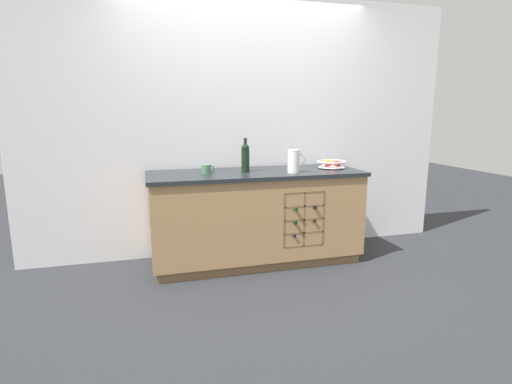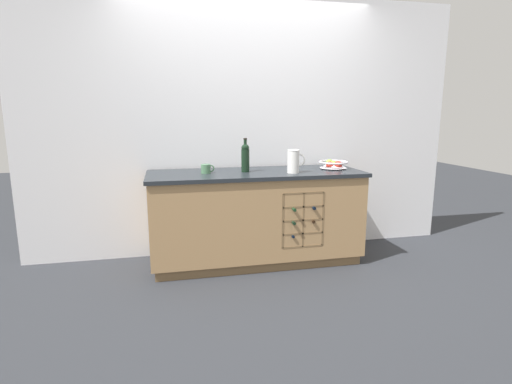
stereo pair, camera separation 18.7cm
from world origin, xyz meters
name	(u,v)px [view 2 (the right image)]	position (x,y,z in m)	size (l,w,h in m)	color
ground_plane	(256,261)	(0.00, 0.00, 0.00)	(14.00, 14.00, 0.00)	#2D3035
back_wall	(247,127)	(0.00, 0.40, 1.27)	(4.40, 0.06, 2.55)	white
kitchen_island	(256,217)	(0.00, 0.00, 0.45)	(2.00, 0.72, 0.88)	brown
fruit_bowl	(333,164)	(0.78, 0.03, 0.93)	(0.28, 0.28, 0.09)	silver
white_pitcher	(294,161)	(0.32, -0.15, 0.99)	(0.17, 0.11, 0.21)	white
ceramic_mug	(206,169)	(-0.46, 0.00, 0.92)	(0.12, 0.09, 0.08)	#4C7A56
standing_wine_bottle	(245,157)	(-0.10, 0.01, 1.02)	(0.08, 0.08, 0.31)	black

